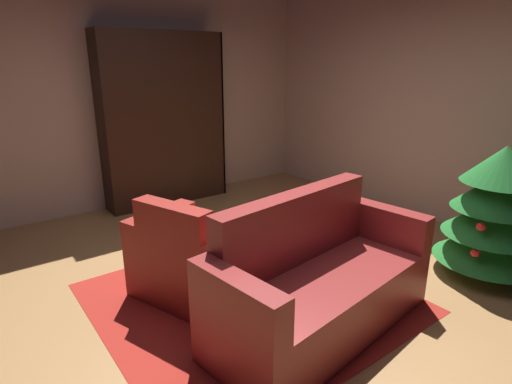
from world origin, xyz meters
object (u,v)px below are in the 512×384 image
couch_red (318,285)px  book_stack_on_table (243,244)px  armchair_red (197,263)px  bottle_on_table (216,237)px  coffee_table (239,258)px  decorated_tree (495,212)px  bookshelf_unit (172,122)px

couch_red → book_stack_on_table: 0.67m
armchair_red → bottle_on_table: size_ratio=4.66×
coffee_table → bottle_on_table: 0.25m
coffee_table → armchair_red: bearing=-137.8°
coffee_table → bottle_on_table: bottle_on_table is taller
armchair_red → bottle_on_table: (0.06, 0.15, 0.21)m
coffee_table → book_stack_on_table: bearing=104.7°
coffee_table → decorated_tree: 2.30m
bottle_on_table → armchair_red: bearing=-113.4°
armchair_red → bookshelf_unit: bearing=157.3°
bookshelf_unit → armchair_red: bookshelf_unit is taller
bookshelf_unit → couch_red: bearing=-8.5°
armchair_red → bottle_on_table: armchair_red is taller
bookshelf_unit → coffee_table: bookshelf_unit is taller
armchair_red → book_stack_on_table: (0.24, 0.28, 0.18)m
bookshelf_unit → couch_red: size_ratio=1.20×
couch_red → armchair_red: bearing=-149.0°
couch_red → bookshelf_unit: bearing=171.5°
bookshelf_unit → armchair_red: (2.39, -1.00, -0.77)m
armchair_red → coffee_table: 0.35m
couch_red → coffee_table: size_ratio=2.44×
bookshelf_unit → armchair_red: size_ratio=1.88×
bookshelf_unit → bottle_on_table: 2.66m
couch_red → decorated_tree: decorated_tree is taller
bookshelf_unit → coffee_table: bearing=-16.2°
armchair_red → book_stack_on_table: bearing=49.4°
couch_red → coffee_table: (-0.60, -0.28, 0.06)m
bookshelf_unit → coffee_table: size_ratio=2.92×
book_stack_on_table → bottle_on_table: bottle_on_table is taller
couch_red → coffee_table: bearing=-154.8°
armchair_red → decorated_tree: decorated_tree is taller
couch_red → decorated_tree: bearing=78.3°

